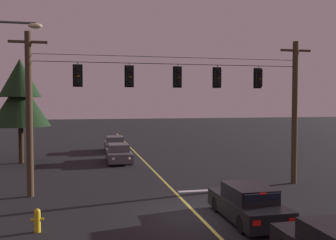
# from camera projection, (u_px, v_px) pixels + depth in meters

# --- Properties ---
(ground_plane) EXTENTS (180.00, 180.00, 0.00)m
(ground_plane) POSITION_uv_depth(u_px,v_px,m) (198.00, 216.00, 15.27)
(ground_plane) COLOR black
(lane_centre_stripe) EXTENTS (0.14, 60.00, 0.01)m
(lane_centre_stripe) POSITION_uv_depth(u_px,v_px,m) (152.00, 169.00, 25.73)
(lane_centre_stripe) COLOR #D1C64C
(lane_centre_stripe) RESTS_ON ground
(stop_bar_paint) EXTENTS (3.40, 0.36, 0.01)m
(stop_bar_paint) POSITION_uv_depth(u_px,v_px,m) (210.00, 190.00, 19.69)
(stop_bar_paint) COLOR silver
(stop_bar_paint) RESTS_ON ground
(signal_span_assembly) EXTENTS (15.94, 0.32, 7.97)m
(signal_span_assembly) POSITION_uv_depth(u_px,v_px,m) (172.00, 111.00, 19.68)
(signal_span_assembly) COLOR #423021
(signal_span_assembly) RESTS_ON ground
(traffic_light_leftmost) EXTENTS (0.48, 0.41, 1.22)m
(traffic_light_leftmost) POSITION_uv_depth(u_px,v_px,m) (78.00, 75.00, 18.56)
(traffic_light_leftmost) COLOR black
(traffic_light_left_inner) EXTENTS (0.48, 0.41, 1.22)m
(traffic_light_left_inner) POSITION_uv_depth(u_px,v_px,m) (130.00, 76.00, 19.10)
(traffic_light_left_inner) COLOR black
(traffic_light_centre) EXTENTS (0.48, 0.41, 1.22)m
(traffic_light_centre) POSITION_uv_depth(u_px,v_px,m) (178.00, 77.00, 19.64)
(traffic_light_centre) COLOR black
(traffic_light_right_inner) EXTENTS (0.48, 0.41, 1.22)m
(traffic_light_right_inner) POSITION_uv_depth(u_px,v_px,m) (218.00, 77.00, 20.11)
(traffic_light_right_inner) COLOR black
(traffic_light_rightmost) EXTENTS (0.48, 0.41, 1.22)m
(traffic_light_rightmost) POSITION_uv_depth(u_px,v_px,m) (259.00, 78.00, 20.61)
(traffic_light_rightmost) COLOR black
(car_waiting_near_lane) EXTENTS (1.80, 4.33, 1.39)m
(car_waiting_near_lane) POSITION_uv_depth(u_px,v_px,m) (248.00, 204.00, 14.62)
(car_waiting_near_lane) COLOR black
(car_waiting_near_lane) RESTS_ON ground
(car_oncoming_lead) EXTENTS (1.80, 4.42, 1.39)m
(car_oncoming_lead) POSITION_uv_depth(u_px,v_px,m) (119.00, 154.00, 28.93)
(car_oncoming_lead) COLOR #4C4C51
(car_oncoming_lead) RESTS_ON ground
(car_oncoming_trailing) EXTENTS (1.80, 4.42, 1.39)m
(car_oncoming_trailing) POSITION_uv_depth(u_px,v_px,m) (115.00, 144.00, 35.26)
(car_oncoming_trailing) COLOR #4C4C51
(car_oncoming_trailing) RESTS_ON ground
(tree_verge_near) EXTENTS (4.37, 4.37, 7.82)m
(tree_verge_near) POSITION_uv_depth(u_px,v_px,m) (20.00, 96.00, 28.13)
(tree_verge_near) COLOR #332316
(tree_verge_near) RESTS_ON ground
(fire_hydrant) EXTENTS (0.44, 0.22, 0.84)m
(fire_hydrant) POSITION_uv_depth(u_px,v_px,m) (37.00, 220.00, 13.31)
(fire_hydrant) COLOR gold
(fire_hydrant) RESTS_ON ground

